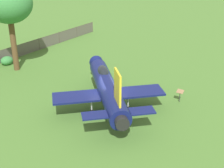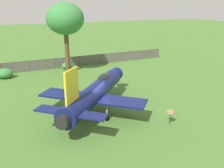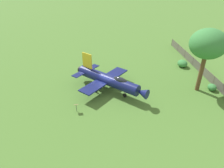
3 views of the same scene
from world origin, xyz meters
TOP-DOWN VIEW (x-y plane):
  - ground_plane at (0.00, 0.00)m, footprint 200.00×200.00m
  - display_jet at (0.24, 0.27)m, footprint 10.04×10.64m
  - shade_tree at (1.00, 13.36)m, footprint 4.84×4.91m
  - shrub_by_tree at (1.29, 15.47)m, footprint 1.44×1.23m
  - info_plaque at (4.73, -4.29)m, footprint 0.44×0.63m

SIDE VIEW (x-z plane):
  - ground_plane at x=0.00m, z-range 0.00..0.00m
  - shrub_by_tree at x=1.29m, z-range 0.00..0.97m
  - info_plaque at x=4.73m, z-range 0.28..1.43m
  - display_jet at x=0.24m, z-range -0.62..4.28m
  - shade_tree at x=1.00m, z-range 2.48..11.68m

